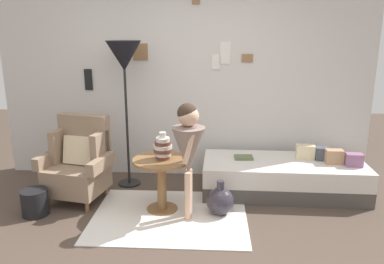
% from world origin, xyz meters
% --- Properties ---
extents(ground_plane, '(12.00, 12.00, 0.00)m').
position_xyz_m(ground_plane, '(0.00, 0.00, 0.00)').
color(ground_plane, '#4C3D33').
extents(gallery_wall, '(4.80, 0.12, 2.60)m').
position_xyz_m(gallery_wall, '(-0.00, 1.95, 1.30)').
color(gallery_wall, silver).
rests_on(gallery_wall, ground).
extents(rug, '(1.62, 1.26, 0.01)m').
position_xyz_m(rug, '(-0.07, 0.65, 0.01)').
color(rug, silver).
rests_on(rug, ground).
extents(armchair, '(0.84, 0.70, 0.97)m').
position_xyz_m(armchair, '(-1.15, 1.05, 0.44)').
color(armchair, olive).
rests_on(armchair, ground).
extents(daybed, '(1.92, 0.84, 0.40)m').
position_xyz_m(daybed, '(1.23, 1.35, 0.20)').
color(daybed, '#4C4742').
rests_on(daybed, ground).
extents(pillow_head, '(0.20, 0.13, 0.15)m').
position_xyz_m(pillow_head, '(1.99, 1.22, 0.47)').
color(pillow_head, gray).
rests_on(pillow_head, daybed).
extents(pillow_mid, '(0.20, 0.12, 0.17)m').
position_xyz_m(pillow_mid, '(1.79, 1.30, 0.48)').
color(pillow_mid, tan).
rests_on(pillow_mid, daybed).
extents(pillow_back, '(0.17, 0.13, 0.16)m').
position_xyz_m(pillow_back, '(1.69, 1.41, 0.48)').
color(pillow_back, '#474C56').
rests_on(pillow_back, daybed).
extents(pillow_extra, '(0.23, 0.14, 0.17)m').
position_xyz_m(pillow_extra, '(1.50, 1.46, 0.49)').
color(pillow_extra, beige).
rests_on(pillow_extra, daybed).
extents(side_table, '(0.61, 0.61, 0.59)m').
position_xyz_m(side_table, '(-0.17, 0.80, 0.42)').
color(side_table, olive).
rests_on(side_table, ground).
extents(vase_striped, '(0.20, 0.20, 0.29)m').
position_xyz_m(vase_striped, '(-0.15, 0.81, 0.71)').
color(vase_striped, brown).
rests_on(vase_striped, side_table).
extents(floor_lamp, '(0.42, 0.42, 1.79)m').
position_xyz_m(floor_lamp, '(-0.68, 1.51, 1.56)').
color(floor_lamp, black).
rests_on(floor_lamp, ground).
extents(person_child, '(0.34, 0.34, 1.22)m').
position_xyz_m(person_child, '(0.13, 0.64, 0.79)').
color(person_child, '#D8AD8E').
rests_on(person_child, ground).
extents(book_on_daybed, '(0.22, 0.17, 0.03)m').
position_xyz_m(book_on_daybed, '(0.75, 1.41, 0.42)').
color(book_on_daybed, '#5E6B44').
rests_on(book_on_daybed, daybed).
extents(demijohn_near, '(0.29, 0.29, 0.38)m').
position_xyz_m(demijohn_near, '(0.46, 0.74, 0.15)').
color(demijohn_near, '#332D38').
rests_on(demijohn_near, ground).
extents(magazine_basket, '(0.28, 0.28, 0.28)m').
position_xyz_m(magazine_basket, '(-1.51, 0.62, 0.14)').
color(magazine_basket, black).
rests_on(magazine_basket, ground).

